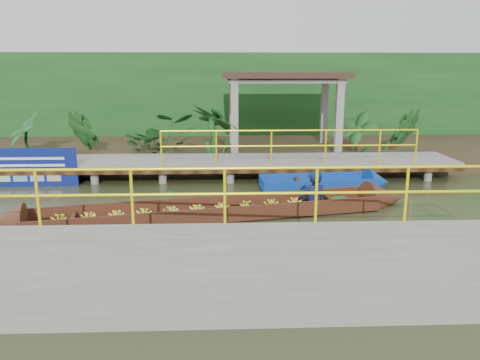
{
  "coord_description": "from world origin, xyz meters",
  "views": [
    {
      "loc": [
        0.75,
        -10.88,
        3.3
      ],
      "look_at": [
        1.2,
        0.5,
        0.6
      ],
      "focal_mm": 35.0,
      "sensor_mm": 36.0,
      "label": 1
    }
  ],
  "objects": [
    {
      "name": "far_dock",
      "position": [
        0.02,
        3.43,
        0.48
      ],
      "size": [
        16.0,
        2.06,
        1.66
      ],
      "color": "slate",
      "rests_on": "ground"
    },
    {
      "name": "moored_blue_boat",
      "position": [
        4.3,
        1.81,
        0.16
      ],
      "size": [
        3.74,
        1.22,
        0.88
      ],
      "rotation": [
        0.0,
        0.0,
        0.07
      ],
      "color": "#0D3894",
      "rests_on": "ground"
    },
    {
      "name": "tropical_plants",
      "position": [
        0.28,
        5.3,
        1.26
      ],
      "size": [
        14.3,
        1.3,
        1.63
      ],
      "color": "#144117",
      "rests_on": "ground"
    },
    {
      "name": "foliage_backdrop",
      "position": [
        0.0,
        10.0,
        2.0
      ],
      "size": [
        30.0,
        0.8,
        4.0
      ],
      "primitive_type": "cube",
      "color": "#144117",
      "rests_on": "ground"
    },
    {
      "name": "vendor_boat",
      "position": [
        0.83,
        -0.6,
        0.25
      ],
      "size": [
        9.85,
        2.99,
        2.2
      ],
      "rotation": [
        0.0,
        0.0,
        0.21
      ],
      "color": "#3B1910",
      "rests_on": "ground"
    },
    {
      "name": "pavilion",
      "position": [
        3.0,
        6.3,
        2.82
      ],
      "size": [
        4.4,
        3.0,
        3.0
      ],
      "color": "slate",
      "rests_on": "ground"
    },
    {
      "name": "ground",
      "position": [
        0.0,
        0.0,
        0.0
      ],
      "size": [
        80.0,
        80.0,
        0.0
      ],
      "primitive_type": "plane",
      "color": "#272E17",
      "rests_on": "ground"
    },
    {
      "name": "near_dock",
      "position": [
        1.0,
        -4.2,
        0.3
      ],
      "size": [
        18.0,
        2.4,
        1.73
      ],
      "color": "slate",
      "rests_on": "ground"
    },
    {
      "name": "blue_banner",
      "position": [
        -5.24,
        2.48,
        0.56
      ],
      "size": [
        3.66,
        0.04,
        1.14
      ],
      "color": "navy",
      "rests_on": "ground"
    },
    {
      "name": "land_strip",
      "position": [
        0.0,
        7.5,
        0.23
      ],
      "size": [
        30.0,
        8.0,
        0.45
      ],
      "primitive_type": "cube",
      "color": "#2F2417",
      "rests_on": "ground"
    }
  ]
}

